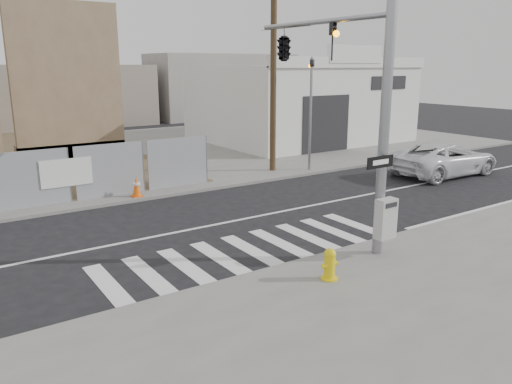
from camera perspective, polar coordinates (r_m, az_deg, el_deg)
ground at (r=15.90m, az=-5.59°, el=-3.92°), size 100.00×100.00×0.00m
sidewalk_far at (r=28.67m, az=-19.07°, el=3.67°), size 50.00×20.00×0.12m
signal_pole at (r=14.82m, az=6.64°, el=13.54°), size 0.96×5.87×7.00m
far_signal_pole at (r=23.49m, az=6.30°, el=10.61°), size 0.16×0.20×5.60m
concrete_wall_right at (r=28.25m, az=-20.66°, el=10.19°), size 5.50×1.30×8.00m
auto_shop at (r=33.81m, az=4.91°, el=10.13°), size 12.00×10.20×5.95m
utility_pole_right at (r=23.24m, az=2.01°, el=14.90°), size 1.60×0.28×10.00m
fire_hydrant at (r=11.76m, az=8.41°, el=-8.15°), size 0.52×0.52×0.75m
suv at (r=24.66m, az=20.70°, el=3.58°), size 5.58×2.70×1.53m
traffic_cone_c at (r=19.56m, az=-22.54°, el=-0.22°), size 0.32×0.32×0.62m
traffic_cone_d at (r=19.37m, az=-13.50°, el=0.58°), size 0.40×0.40×0.77m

